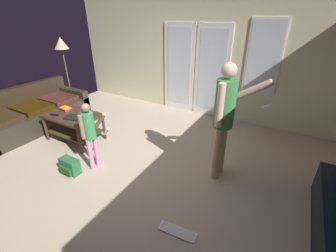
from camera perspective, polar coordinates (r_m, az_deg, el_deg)
The scene contains 13 objects.
ground_plane at distance 3.81m, azimuth -10.46°, elevation -9.05°, with size 6.30×5.07×0.02m, color tan.
wall_back_with_doors at distance 5.29m, azimuth 6.75°, elevation 17.01°, with size 6.30×0.09×2.68m.
leather_couch at distance 5.50m, azimuth -31.21°, elevation 2.48°, with size 0.96×2.19×0.82m.
coffee_table at distance 4.54m, azimuth -22.79°, elevation 1.06°, with size 0.99×0.65×0.52m.
person_adult at distance 3.06m, azimuth 14.22°, elevation 3.04°, with size 0.69×0.45×1.67m.
person_child at distance 3.49m, azimuth -19.11°, elevation -1.24°, with size 0.39×0.29×1.07m.
floor_lamp at distance 6.15m, azimuth -25.31°, elevation 17.49°, with size 0.33×0.33×1.68m.
backpack at distance 3.76m, azimuth -23.62°, elevation -9.32°, with size 0.31×0.19×0.24m.
loose_keyboard at distance 2.78m, azimuth 2.36°, elevation -25.11°, with size 0.45×0.16×0.02m.
laptop_closed at distance 4.32m, azimuth -22.76°, elevation 2.03°, with size 0.30×0.21×0.03m, color black.
cup_near_edge at distance 4.20m, azimuth -19.41°, elevation 2.62°, with size 0.08×0.08×0.12m, color white.
tv_remote_black at distance 4.58m, azimuth -26.81°, elevation 2.57°, with size 0.17×0.05×0.02m, color black.
book_stack at distance 4.74m, azimuth -24.54°, elevation 4.05°, with size 0.21×0.18×0.06m.
Camera 1 is at (2.09, -2.29, 2.20)m, focal length 24.08 mm.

